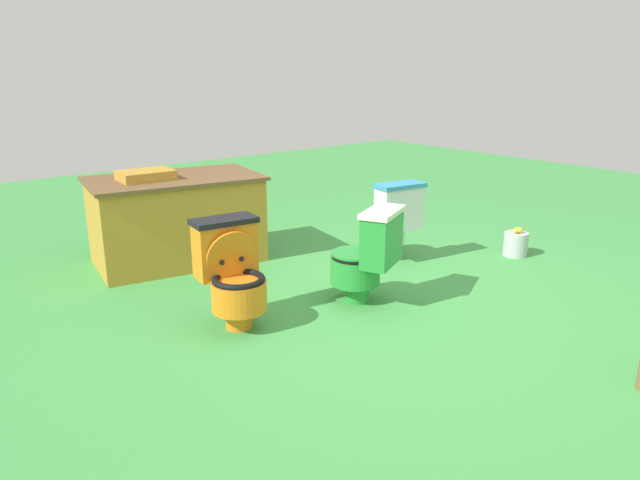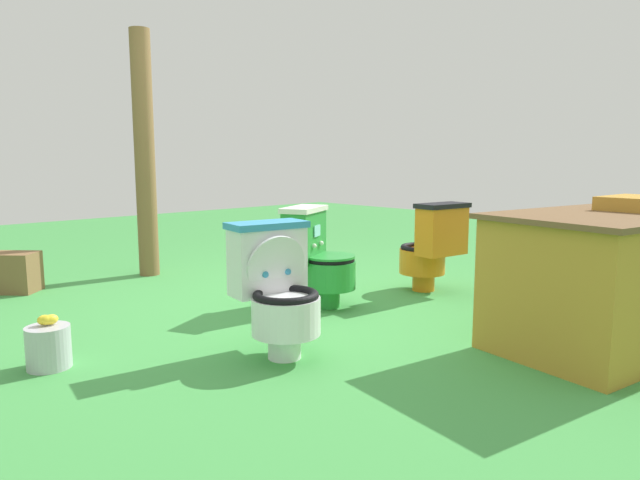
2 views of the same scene
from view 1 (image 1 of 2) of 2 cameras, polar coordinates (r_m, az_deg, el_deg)
ground at (r=4.44m, az=7.78°, el=-6.28°), size 14.00×14.00×0.00m
toilet_green at (r=4.35m, az=4.55°, el=-1.48°), size 0.58×0.62×0.73m
toilet_orange at (r=4.02m, az=-8.42°, el=-3.09°), size 0.46×0.54×0.73m
toilet_white at (r=5.34m, az=6.89°, el=1.93°), size 0.48×0.55×0.73m
vendor_table at (r=5.42m, az=-13.65°, el=1.99°), size 1.58×1.10×0.85m
lemon_bucket at (r=5.78m, az=18.32°, el=-0.31°), size 0.22×0.22×0.28m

